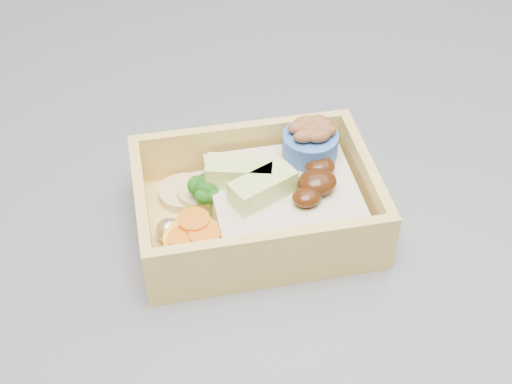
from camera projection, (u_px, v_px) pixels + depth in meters
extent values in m
cube|color=#333438|center=(510.00, 171.00, 0.57)|extent=(1.24, 0.84, 0.04)
cube|color=#E1BD5D|center=(256.00, 221.00, 0.49)|extent=(0.17, 0.12, 0.01)
cube|color=#E1BD5D|center=(241.00, 146.00, 0.52)|extent=(0.16, 0.02, 0.04)
cube|color=#E1BD5D|center=(273.00, 256.00, 0.44)|extent=(0.16, 0.02, 0.04)
cube|color=#E1BD5D|center=(365.00, 182.00, 0.49)|extent=(0.01, 0.10, 0.04)
cube|color=#E1BD5D|center=(142.00, 213.00, 0.47)|extent=(0.01, 0.10, 0.04)
cube|color=tan|center=(284.00, 200.00, 0.49)|extent=(0.10, 0.09, 0.02)
ellipsoid|color=#381908|center=(317.00, 182.00, 0.47)|extent=(0.03, 0.02, 0.01)
ellipsoid|color=#381908|center=(320.00, 167.00, 0.48)|extent=(0.02, 0.02, 0.01)
ellipsoid|color=#381908|center=(307.00, 197.00, 0.46)|extent=(0.02, 0.02, 0.01)
cube|color=#C8E577|center=(263.00, 187.00, 0.47)|extent=(0.05, 0.03, 0.02)
cube|color=#C8E577|center=(239.00, 172.00, 0.48)|extent=(0.05, 0.03, 0.02)
cylinder|color=#72AD5D|center=(208.00, 204.00, 0.49)|extent=(0.01, 0.01, 0.01)
sphere|color=#1F6316|center=(207.00, 187.00, 0.48)|extent=(0.02, 0.02, 0.02)
sphere|color=#1F6316|center=(217.00, 184.00, 0.49)|extent=(0.01, 0.01, 0.01)
sphere|color=#1F6316|center=(198.00, 186.00, 0.48)|extent=(0.01, 0.01, 0.01)
sphere|color=#1F6316|center=(213.00, 195.00, 0.48)|extent=(0.01, 0.01, 0.01)
sphere|color=#1F6316|center=(204.00, 196.00, 0.48)|extent=(0.01, 0.01, 0.01)
sphere|color=#1F6316|center=(206.00, 182.00, 0.49)|extent=(0.01, 0.01, 0.01)
cylinder|color=yellow|center=(194.00, 246.00, 0.46)|extent=(0.04, 0.04, 0.02)
cylinder|color=orange|center=(193.00, 232.00, 0.45)|extent=(0.02, 0.02, 0.00)
cylinder|color=orange|center=(184.00, 239.00, 0.45)|extent=(0.02, 0.02, 0.00)
cylinder|color=orange|center=(205.00, 235.00, 0.45)|extent=(0.02, 0.02, 0.00)
cylinder|color=orange|center=(194.00, 220.00, 0.46)|extent=(0.02, 0.02, 0.00)
cylinder|color=tan|center=(184.00, 193.00, 0.50)|extent=(0.04, 0.04, 0.01)
cylinder|color=tan|center=(202.00, 191.00, 0.50)|extent=(0.04, 0.04, 0.01)
ellipsoid|color=silver|center=(222.00, 176.00, 0.51)|extent=(0.02, 0.02, 0.02)
ellipsoid|color=silver|center=(169.00, 230.00, 0.47)|extent=(0.02, 0.02, 0.02)
cylinder|color=#3562B5|center=(310.00, 145.00, 0.50)|extent=(0.04, 0.04, 0.02)
ellipsoid|color=brown|center=(311.00, 130.00, 0.49)|extent=(0.02, 0.01, 0.01)
ellipsoid|color=brown|center=(321.00, 125.00, 0.49)|extent=(0.02, 0.01, 0.01)
ellipsoid|color=brown|center=(299.00, 127.00, 0.49)|extent=(0.02, 0.01, 0.01)
ellipsoid|color=brown|center=(319.00, 136.00, 0.48)|extent=(0.02, 0.01, 0.01)
ellipsoid|color=brown|center=(305.00, 136.00, 0.48)|extent=(0.02, 0.01, 0.01)
ellipsoid|color=brown|center=(325.00, 131.00, 0.49)|extent=(0.02, 0.01, 0.01)
ellipsoid|color=brown|center=(305.00, 122.00, 0.49)|extent=(0.02, 0.01, 0.01)
ellipsoid|color=brown|center=(317.00, 122.00, 0.49)|extent=(0.02, 0.01, 0.01)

